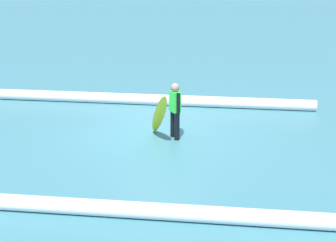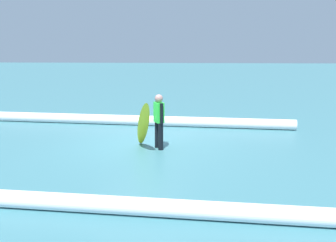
% 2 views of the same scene
% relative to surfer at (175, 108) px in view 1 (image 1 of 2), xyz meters
% --- Properties ---
extents(ground_plane, '(163.41, 163.41, 0.00)m').
position_rel_surfer_xyz_m(ground_plane, '(0.55, -0.42, -0.84)').
color(ground_plane, teal).
extents(surfer, '(0.33, 0.54, 1.49)m').
position_rel_surfer_xyz_m(surfer, '(0.00, 0.00, 0.00)').
color(surfer, black).
rests_on(surfer, ground_plane).
extents(surfboard, '(0.70, 1.60, 1.42)m').
position_rel_surfer_xyz_m(surfboard, '(0.40, 0.20, -0.14)').
color(surfboard, yellow).
rests_on(surfboard, ground_plane).
extents(wave_crest_foreground, '(14.15, 1.26, 0.36)m').
position_rel_surfer_xyz_m(wave_crest_foreground, '(2.74, -3.45, -0.66)').
color(wave_crest_foreground, white).
rests_on(wave_crest_foreground, ground_plane).
extents(wave_crest_midground, '(18.16, 1.13, 0.30)m').
position_rel_surfer_xyz_m(wave_crest_midground, '(0.76, 4.36, -0.69)').
color(wave_crest_midground, white).
rests_on(wave_crest_midground, ground_plane).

